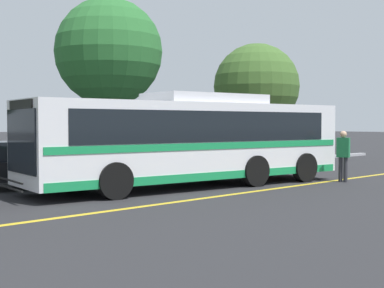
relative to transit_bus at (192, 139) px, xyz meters
The scene contains 9 objects.
ground_plane 1.90m from the transit_bus, 165.87° to the left, with size 220.00×220.00×0.00m, color #262628.
lane_strip_0 2.67m from the transit_bus, 90.40° to the right, with size 0.20×30.92×0.01m, color gold.
curb_strip 5.00m from the transit_bus, 90.18° to the left, with size 38.92×0.36×0.15m, color #99999E.
transit_bus is the anchor object (origin of this frame).
parked_car_2 3.28m from the transit_bus, 73.20° to the left, with size 4.83×2.12×1.24m.
parked_car_3 8.43m from the transit_bus, 21.71° to the left, with size 4.30×2.05×1.54m.
pedestrian_0 5.38m from the transit_bus, 29.47° to the right, with size 0.34×0.47×1.76m.
tree_1 13.75m from the transit_bus, 31.21° to the left, with size 4.81×4.81×6.50m.
tree_3 10.46m from the transit_bus, 71.26° to the left, with size 5.17×5.17×8.05m.
Camera 1 is at (-10.62, -12.69, 2.02)m, focal length 50.00 mm.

